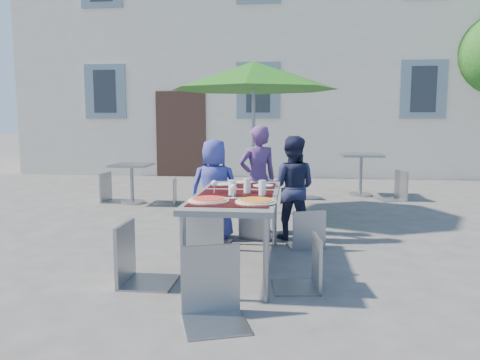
# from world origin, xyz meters

# --- Properties ---
(ground) EXTENTS (90.00, 90.00, 0.00)m
(ground) POSITION_xyz_m (0.00, 0.00, 0.00)
(ground) COLOR #444446
(ground) RESTS_ON ground
(building) EXTENTS (13.60, 8.20, 11.10)m
(building) POSITION_xyz_m (-0.00, 11.50, 4.85)
(building) COLOR beige
(building) RESTS_ON ground
(dining_table) EXTENTS (0.80, 1.85, 0.76)m
(dining_table) POSITION_xyz_m (0.35, 0.08, 0.70)
(dining_table) COLOR #48484D
(dining_table) RESTS_ON ground
(pizza_near_left) EXTENTS (0.37, 0.37, 0.03)m
(pizza_near_left) POSITION_xyz_m (0.15, -0.41, 0.77)
(pizza_near_left) COLOR white
(pizza_near_left) RESTS_ON dining_table
(pizza_near_right) EXTENTS (0.36, 0.36, 0.03)m
(pizza_near_right) POSITION_xyz_m (0.57, -0.43, 0.77)
(pizza_near_right) COLOR white
(pizza_near_right) RESTS_ON dining_table
(glassware) EXTENTS (0.55, 0.37, 0.15)m
(glassware) POSITION_xyz_m (0.41, -0.01, 0.83)
(glassware) COLOR silver
(glassware) RESTS_ON dining_table
(place_settings) EXTENTS (0.70, 0.47, 0.01)m
(place_settings) POSITION_xyz_m (0.35, 0.71, 0.76)
(place_settings) COLOR white
(place_settings) RESTS_ON dining_table
(child_0) EXTENTS (0.64, 0.45, 1.24)m
(child_0) POSITION_xyz_m (-0.07, 1.20, 0.62)
(child_0) COLOR #353A93
(child_0) RESTS_ON ground
(child_1) EXTENTS (0.60, 0.51, 1.40)m
(child_1) POSITION_xyz_m (0.44, 1.60, 0.70)
(child_1) COLOR #5A3872
(child_1) RESTS_ON ground
(child_2) EXTENTS (0.66, 0.43, 1.28)m
(child_2) POSITION_xyz_m (0.88, 1.31, 0.64)
(child_2) COLOR #1B1F3B
(child_2) RESTS_ON ground
(chair_0) EXTENTS (0.50, 0.51, 1.04)m
(chair_0) POSITION_xyz_m (-0.09, 0.79, 0.61)
(chair_0) COLOR #92999D
(chair_0) RESTS_ON ground
(chair_1) EXTENTS (0.48, 0.49, 0.90)m
(chair_1) POSITION_xyz_m (0.45, 1.26, 0.53)
(chair_1) COLOR gray
(chair_1) RESTS_ON ground
(chair_2) EXTENTS (0.47, 0.47, 0.86)m
(chair_2) POSITION_xyz_m (1.06, 0.87, 0.50)
(chair_2) COLOR gray
(chair_2) RESTS_ON ground
(chair_3) EXTENTS (0.47, 0.46, 1.04)m
(chair_3) POSITION_xyz_m (-0.50, -0.47, 0.62)
(chair_3) COLOR gray
(chair_3) RESTS_ON ground
(chair_4) EXTENTS (0.44, 0.43, 0.88)m
(chair_4) POSITION_xyz_m (1.02, -0.44, 0.51)
(chair_4) COLOR gray
(chair_4) RESTS_ON ground
(chair_5) EXTENTS (0.57, 0.57, 1.02)m
(chair_5) POSITION_xyz_m (0.32, -1.15, 0.60)
(chair_5) COLOR gray
(chair_5) RESTS_ON ground
(patio_umbrella) EXTENTS (2.59, 2.59, 2.36)m
(patio_umbrella) POSITION_xyz_m (0.27, 2.86, 2.12)
(patio_umbrella) COLOR #AFB1B7
(patio_umbrella) RESTS_ON ground
(cafe_table_0) EXTENTS (0.65, 0.65, 0.70)m
(cafe_table_0) POSITION_xyz_m (-1.93, 3.49, 0.46)
(cafe_table_0) COLOR #AFB1B7
(cafe_table_0) RESTS_ON ground
(bg_chair_l_0) EXTENTS (0.47, 0.47, 1.00)m
(bg_chair_l_0) POSITION_xyz_m (-2.36, 3.59, 0.59)
(bg_chair_l_0) COLOR gray
(bg_chair_l_0) RESTS_ON ground
(bg_chair_r_0) EXTENTS (0.42, 0.42, 0.84)m
(bg_chair_r_0) POSITION_xyz_m (-1.25, 3.49, 0.49)
(bg_chair_r_0) COLOR gray
(bg_chair_r_0) RESTS_ON ground
(cafe_table_1) EXTENTS (0.76, 0.76, 0.82)m
(cafe_table_1) POSITION_xyz_m (2.21, 4.79, 0.58)
(cafe_table_1) COLOR #AFB1B7
(cafe_table_1) RESTS_ON ground
(bg_chair_l_1) EXTENTS (0.51, 0.51, 0.92)m
(bg_chair_l_1) POSITION_xyz_m (1.08, 4.37, 0.53)
(bg_chair_l_1) COLOR gray
(bg_chair_l_1) RESTS_ON ground
(bg_chair_r_1) EXTENTS (0.56, 0.56, 1.03)m
(bg_chair_r_1) POSITION_xyz_m (2.78, 4.37, 0.60)
(bg_chair_r_1) COLOR gray
(bg_chair_r_1) RESTS_ON ground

